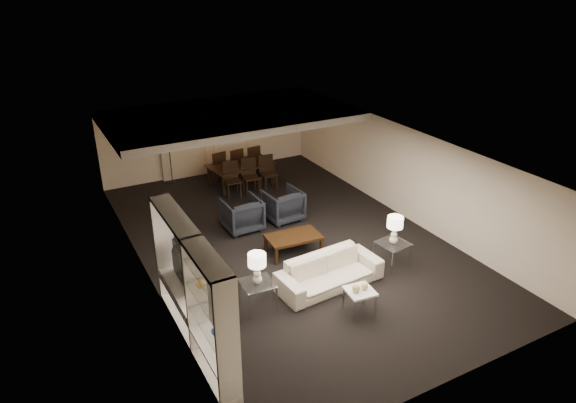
% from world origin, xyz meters
% --- Properties ---
extents(floor, '(11.00, 11.00, 0.00)m').
position_xyz_m(floor, '(0.00, 0.00, 0.00)').
color(floor, black).
rests_on(floor, ground).
extents(ceiling, '(7.00, 11.00, 0.02)m').
position_xyz_m(ceiling, '(0.00, 0.00, 2.50)').
color(ceiling, silver).
rests_on(ceiling, ground).
extents(wall_back, '(7.00, 0.02, 2.50)m').
position_xyz_m(wall_back, '(0.00, 5.50, 1.25)').
color(wall_back, beige).
rests_on(wall_back, ground).
extents(wall_front, '(7.00, 0.02, 2.50)m').
position_xyz_m(wall_front, '(0.00, -5.50, 1.25)').
color(wall_front, beige).
rests_on(wall_front, ground).
extents(wall_left, '(0.02, 11.00, 2.50)m').
position_xyz_m(wall_left, '(-3.50, 0.00, 1.25)').
color(wall_left, beige).
rests_on(wall_left, ground).
extents(wall_right, '(0.02, 11.00, 2.50)m').
position_xyz_m(wall_right, '(3.50, 0.00, 1.25)').
color(wall_right, beige).
rests_on(wall_right, ground).
extents(ceiling_soffit, '(7.00, 4.00, 0.20)m').
position_xyz_m(ceiling_soffit, '(0.00, 3.50, 2.40)').
color(ceiling_soffit, silver).
rests_on(ceiling_soffit, ceiling).
extents(curtains, '(1.50, 0.12, 2.40)m').
position_xyz_m(curtains, '(-0.90, 5.42, 1.20)').
color(curtains, beige).
rests_on(curtains, wall_back).
extents(door, '(0.90, 0.05, 2.10)m').
position_xyz_m(door, '(0.70, 5.47, 1.05)').
color(door, silver).
rests_on(door, wall_back).
extents(painting, '(0.95, 0.04, 0.65)m').
position_xyz_m(painting, '(2.10, 5.46, 1.55)').
color(painting, '#142D38').
rests_on(painting, wall_back).
extents(media_unit, '(0.38, 3.40, 2.35)m').
position_xyz_m(media_unit, '(-3.31, -2.60, 1.18)').
color(media_unit, white).
rests_on(media_unit, wall_left).
extents(pendant_light, '(0.52, 0.52, 0.24)m').
position_xyz_m(pendant_light, '(0.30, 3.50, 1.92)').
color(pendant_light, '#D8591E').
rests_on(pendant_light, ceiling_soffit).
extents(sofa, '(2.39, 1.07, 0.68)m').
position_xyz_m(sofa, '(-0.15, -2.15, 0.34)').
color(sofa, beige).
rests_on(sofa, floor).
extents(coffee_table, '(1.33, 0.83, 0.46)m').
position_xyz_m(coffee_table, '(-0.15, -0.55, 0.23)').
color(coffee_table, black).
rests_on(coffee_table, floor).
extents(armchair_left, '(0.94, 0.96, 0.87)m').
position_xyz_m(armchair_left, '(-0.75, 1.15, 0.43)').
color(armchair_left, black).
rests_on(armchair_left, floor).
extents(armchair_right, '(0.98, 1.01, 0.87)m').
position_xyz_m(armchair_right, '(0.45, 1.15, 0.43)').
color(armchair_right, black).
rests_on(armchair_right, floor).
extents(side_table_left, '(0.68, 0.68, 0.60)m').
position_xyz_m(side_table_left, '(-1.85, -2.15, 0.30)').
color(side_table_left, silver).
rests_on(side_table_left, floor).
extents(side_table_right, '(0.71, 0.71, 0.60)m').
position_xyz_m(side_table_right, '(1.55, -2.15, 0.30)').
color(side_table_right, white).
rests_on(side_table_right, floor).
extents(table_lamp_left, '(0.39, 0.39, 0.66)m').
position_xyz_m(table_lamp_left, '(-1.85, -2.15, 0.93)').
color(table_lamp_left, beige).
rests_on(table_lamp_left, side_table_left).
extents(table_lamp_right, '(0.40, 0.40, 0.66)m').
position_xyz_m(table_lamp_right, '(1.55, -2.15, 0.93)').
color(table_lamp_right, '#F2E8CC').
rests_on(table_lamp_right, side_table_right).
extents(marble_table, '(0.59, 0.59, 0.53)m').
position_xyz_m(marble_table, '(-0.15, -3.25, 0.27)').
color(marble_table, white).
rests_on(marble_table, floor).
extents(gold_gourd_a, '(0.17, 0.17, 0.17)m').
position_xyz_m(gold_gourd_a, '(-0.25, -3.25, 0.62)').
color(gold_gourd_a, '#E0CB76').
rests_on(gold_gourd_a, marble_table).
extents(gold_gourd_b, '(0.15, 0.15, 0.15)m').
position_xyz_m(gold_gourd_b, '(-0.05, -3.25, 0.61)').
color(gold_gourd_b, '#EDD57D').
rests_on(gold_gourd_b, marble_table).
extents(television, '(1.17, 0.15, 0.68)m').
position_xyz_m(television, '(-3.28, -1.67, 1.09)').
color(television, black).
rests_on(television, media_unit).
extents(vase_blue, '(0.18, 0.18, 0.19)m').
position_xyz_m(vase_blue, '(-3.31, -3.79, 1.15)').
color(vase_blue, '#23409B').
rests_on(vase_blue, media_unit).
extents(vase_amber, '(0.17, 0.17, 0.17)m').
position_xyz_m(vase_amber, '(-3.31, -3.15, 1.65)').
color(vase_amber, gold).
rests_on(vase_amber, media_unit).
extents(floor_speaker, '(0.13, 0.13, 1.04)m').
position_xyz_m(floor_speaker, '(-2.78, -0.14, 0.52)').
color(floor_speaker, black).
rests_on(floor_speaker, floor).
extents(dining_table, '(2.13, 1.36, 0.71)m').
position_xyz_m(dining_table, '(0.46, 3.87, 0.35)').
color(dining_table, black).
rests_on(dining_table, floor).
extents(chair_nl, '(0.54, 0.54, 1.05)m').
position_xyz_m(chair_nl, '(-0.14, 3.22, 0.53)').
color(chair_nl, black).
rests_on(chair_nl, floor).
extents(chair_nm, '(0.55, 0.55, 1.05)m').
position_xyz_m(chair_nm, '(0.46, 3.22, 0.53)').
color(chair_nm, black).
rests_on(chair_nm, floor).
extents(chair_nr, '(0.51, 0.51, 1.05)m').
position_xyz_m(chair_nr, '(1.06, 3.22, 0.53)').
color(chair_nr, black).
rests_on(chair_nr, floor).
extents(chair_fl, '(0.54, 0.54, 1.05)m').
position_xyz_m(chair_fl, '(-0.14, 4.52, 0.53)').
color(chair_fl, black).
rests_on(chair_fl, floor).
extents(chair_fm, '(0.54, 0.54, 1.05)m').
position_xyz_m(chair_fm, '(0.46, 4.52, 0.53)').
color(chair_fm, black).
rests_on(chair_fm, floor).
extents(chair_fr, '(0.53, 0.53, 1.05)m').
position_xyz_m(chair_fr, '(1.06, 4.52, 0.53)').
color(chair_fr, black).
rests_on(chair_fr, floor).
extents(floor_lamp, '(0.25, 0.25, 1.49)m').
position_xyz_m(floor_lamp, '(-1.43, 5.16, 0.74)').
color(floor_lamp, black).
rests_on(floor_lamp, floor).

